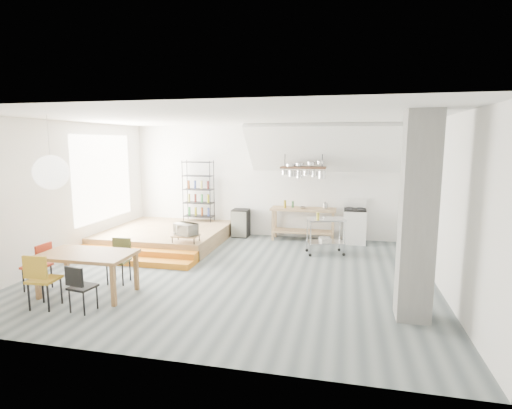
% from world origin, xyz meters
% --- Properties ---
extents(floor, '(8.00, 8.00, 0.00)m').
position_xyz_m(floor, '(0.00, 0.00, 0.00)').
color(floor, '#4E575A').
rests_on(floor, ground).
extents(wall_back, '(8.00, 0.04, 3.20)m').
position_xyz_m(wall_back, '(0.00, 3.50, 1.60)').
color(wall_back, silver).
rests_on(wall_back, ground).
extents(wall_left, '(0.04, 7.00, 3.20)m').
position_xyz_m(wall_left, '(-4.00, 0.00, 1.60)').
color(wall_left, silver).
rests_on(wall_left, ground).
extents(wall_right, '(0.04, 7.00, 3.20)m').
position_xyz_m(wall_right, '(4.00, 0.00, 1.60)').
color(wall_right, silver).
rests_on(wall_right, ground).
extents(ceiling, '(8.00, 7.00, 0.02)m').
position_xyz_m(ceiling, '(0.00, 0.00, 3.20)').
color(ceiling, white).
rests_on(ceiling, wall_back).
extents(slope_ceiling, '(4.40, 1.44, 1.32)m').
position_xyz_m(slope_ceiling, '(1.80, 2.90, 2.55)').
color(slope_ceiling, white).
rests_on(slope_ceiling, wall_back).
extents(window_pane, '(0.02, 2.50, 2.20)m').
position_xyz_m(window_pane, '(-3.98, 1.50, 1.80)').
color(window_pane, white).
rests_on(window_pane, wall_left).
extents(platform, '(3.00, 3.00, 0.40)m').
position_xyz_m(platform, '(-2.50, 2.00, 0.20)').
color(platform, olive).
rests_on(platform, ground).
extents(step_lower, '(3.00, 0.35, 0.13)m').
position_xyz_m(step_lower, '(-2.50, 0.05, 0.07)').
color(step_lower, orange).
rests_on(step_lower, ground).
extents(step_upper, '(3.00, 0.35, 0.27)m').
position_xyz_m(step_upper, '(-2.50, 0.40, 0.13)').
color(step_upper, orange).
rests_on(step_upper, ground).
extents(concrete_column, '(0.50, 0.50, 3.20)m').
position_xyz_m(concrete_column, '(3.30, -1.50, 1.60)').
color(concrete_column, slate).
rests_on(concrete_column, ground).
extents(kitchen_counter, '(1.80, 0.60, 0.91)m').
position_xyz_m(kitchen_counter, '(1.10, 3.15, 0.63)').
color(kitchen_counter, olive).
rests_on(kitchen_counter, ground).
extents(stove, '(0.60, 0.60, 1.18)m').
position_xyz_m(stove, '(2.50, 3.16, 0.48)').
color(stove, white).
rests_on(stove, ground).
extents(pot_rack, '(1.20, 0.50, 1.43)m').
position_xyz_m(pot_rack, '(1.13, 2.92, 1.98)').
color(pot_rack, '#43291A').
rests_on(pot_rack, ceiling).
extents(wire_shelving, '(0.88, 0.38, 1.80)m').
position_xyz_m(wire_shelving, '(-2.00, 3.20, 1.33)').
color(wire_shelving, black).
rests_on(wire_shelving, platform).
extents(microwave_shelf, '(0.60, 0.40, 0.16)m').
position_xyz_m(microwave_shelf, '(-1.40, 0.75, 0.55)').
color(microwave_shelf, olive).
rests_on(microwave_shelf, platform).
extents(paper_lantern, '(0.60, 0.60, 0.60)m').
position_xyz_m(paper_lantern, '(-2.84, -1.76, 2.20)').
color(paper_lantern, white).
rests_on(paper_lantern, ceiling).
extents(dining_table, '(1.64, 0.93, 0.77)m').
position_xyz_m(dining_table, '(-2.24, -1.75, 0.69)').
color(dining_table, olive).
rests_on(dining_table, ground).
extents(chair_mustard, '(0.46, 0.46, 0.94)m').
position_xyz_m(chair_mustard, '(-2.58, -2.49, 0.56)').
color(chair_mustard, '#A47C1C').
rests_on(chair_mustard, ground).
extents(chair_black, '(0.41, 0.41, 0.79)m').
position_xyz_m(chair_black, '(-1.88, -2.47, 0.47)').
color(chair_black, black).
rests_on(chair_black, ground).
extents(chair_olive, '(0.42, 0.42, 0.86)m').
position_xyz_m(chair_olive, '(-2.05, -1.02, 0.51)').
color(chair_olive, brown).
rests_on(chair_olive, ground).
extents(chair_red, '(0.41, 0.41, 0.89)m').
position_xyz_m(chair_red, '(-3.23, -1.77, 0.53)').
color(chair_red, '#AA2D18').
rests_on(chair_red, ground).
extents(rolling_cart, '(0.99, 0.72, 0.88)m').
position_xyz_m(rolling_cart, '(1.78, 1.87, 0.57)').
color(rolling_cart, silver).
rests_on(rolling_cart, ground).
extents(mini_fridge, '(0.47, 0.47, 0.80)m').
position_xyz_m(mini_fridge, '(-0.71, 3.20, 0.40)').
color(mini_fridge, black).
rests_on(mini_fridge, ground).
extents(microwave, '(0.61, 0.52, 0.28)m').
position_xyz_m(microwave, '(-1.40, 0.75, 0.71)').
color(microwave, beige).
rests_on(microwave, microwave_shelf).
extents(bowl, '(0.22, 0.22, 0.05)m').
position_xyz_m(bowl, '(1.10, 3.10, 0.94)').
color(bowl, silver).
rests_on(bowl, kitchen_counter).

